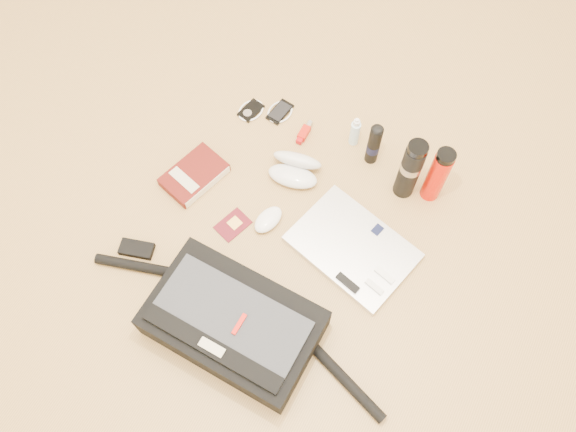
{
  "coord_description": "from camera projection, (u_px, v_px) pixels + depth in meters",
  "views": [
    {
      "loc": [
        0.36,
        -0.61,
        1.67
      ],
      "look_at": [
        -0.01,
        0.1,
        0.06
      ],
      "focal_mm": 35.0,
      "sensor_mm": 36.0,
      "label": 1
    }
  ],
  "objects": [
    {
      "name": "book",
      "position": [
        194.0,
        175.0,
        1.91
      ],
      "size": [
        0.19,
        0.24,
        0.04
      ],
      "rotation": [
        0.0,
        0.0,
        -0.27
      ],
      "color": "#4B0E0A",
      "rests_on": "ground"
    },
    {
      "name": "ipod",
      "position": [
        251.0,
        111.0,
        2.05
      ],
      "size": [
        0.1,
        0.1,
        0.01
      ],
      "rotation": [
        0.0,
        0.0,
        -0.19
      ],
      "color": "black",
      "rests_on": "ground"
    },
    {
      "name": "inhaler",
      "position": [
        304.0,
        132.0,
        2.0
      ],
      "size": [
        0.03,
        0.1,
        0.03
      ],
      "rotation": [
        0.0,
        0.0,
        0.03
      ],
      "color": "#AB180C",
      "rests_on": "ground"
    },
    {
      "name": "passport",
      "position": [
        233.0,
        225.0,
        1.85
      ],
      "size": [
        0.11,
        0.13,
        0.01
      ],
      "rotation": [
        0.0,
        0.0,
        -0.31
      ],
      "color": "#500C14",
      "rests_on": "ground"
    },
    {
      "name": "thermos_red",
      "position": [
        437.0,
        175.0,
        1.8
      ],
      "size": [
        0.08,
        0.08,
        0.24
      ],
      "rotation": [
        0.0,
        0.0,
        0.35
      ],
      "color": "red",
      "rests_on": "ground"
    },
    {
      "name": "ground",
      "position": [
        278.0,
        250.0,
        1.81
      ],
      "size": [
        4.0,
        4.0,
        0.0
      ],
      "primitive_type": "plane",
      "color": "#A98146",
      "rests_on": "ground"
    },
    {
      "name": "sunglasses_case",
      "position": [
        295.0,
        168.0,
        1.91
      ],
      "size": [
        0.2,
        0.17,
        0.1
      ],
      "rotation": [
        0.0,
        0.0,
        0.19
      ],
      "color": "silver",
      "rests_on": "ground"
    },
    {
      "name": "spray_bottle",
      "position": [
        355.0,
        132.0,
        1.95
      ],
      "size": [
        0.04,
        0.04,
        0.13
      ],
      "rotation": [
        0.0,
        0.0,
        0.16
      ],
      "color": "#B5DBF0",
      "rests_on": "ground"
    },
    {
      "name": "mouse",
      "position": [
        268.0,
        220.0,
        1.84
      ],
      "size": [
        0.09,
        0.13,
        0.04
      ],
      "rotation": [
        0.0,
        0.0,
        -0.21
      ],
      "color": "white",
      "rests_on": "ground"
    },
    {
      "name": "thermos_black",
      "position": [
        410.0,
        169.0,
        1.79
      ],
      "size": [
        0.08,
        0.08,
        0.26
      ],
      "rotation": [
        0.0,
        0.0,
        0.15
      ],
      "color": "black",
      "rests_on": "ground"
    },
    {
      "name": "aerosol_can",
      "position": [
        374.0,
        144.0,
        1.88
      ],
      "size": [
        0.06,
        0.06,
        0.19
      ],
      "rotation": [
        0.0,
        0.0,
        0.4
      ],
      "color": "black",
      "rests_on": "ground"
    },
    {
      "name": "messenger_bag",
      "position": [
        233.0,
        322.0,
        1.64
      ],
      "size": [
        1.01,
        0.31,
        0.14
      ],
      "rotation": [
        0.0,
        0.0,
        -0.02
      ],
      "color": "black",
      "rests_on": "ground"
    },
    {
      "name": "phone",
      "position": [
        280.0,
        112.0,
        2.05
      ],
      "size": [
        0.09,
        0.11,
        0.01
      ],
      "rotation": [
        0.0,
        0.0,
        -0.13
      ],
      "color": "black",
      "rests_on": "ground"
    },
    {
      "name": "laptop",
      "position": [
        353.0,
        248.0,
        1.8
      ],
      "size": [
        0.43,
        0.35,
        0.04
      ],
      "rotation": [
        0.0,
        0.0,
        -0.25
      ],
      "color": "silver",
      "rests_on": "ground"
    }
  ]
}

